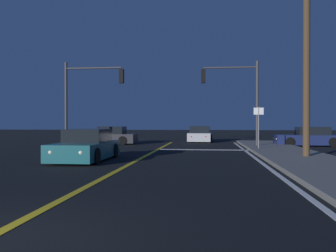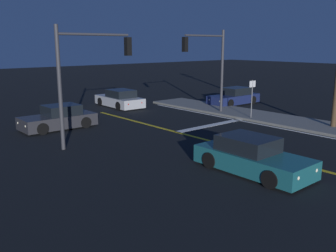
% 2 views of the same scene
% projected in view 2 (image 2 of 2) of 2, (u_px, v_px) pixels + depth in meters
% --- Properties ---
extents(lane_line_center, '(0.20, 31.64, 0.01)m').
position_uv_depth(lane_line_center, '(310.00, 167.00, 14.51)').
color(lane_line_center, gold).
rests_on(lane_line_center, ground).
extents(stop_bar, '(5.40, 0.50, 0.01)m').
position_uv_depth(stop_bar, '(211.00, 125.00, 22.01)').
color(stop_bar, white).
rests_on(stop_bar, ground).
extents(car_far_approaching_silver, '(2.09, 4.49, 1.34)m').
position_uv_depth(car_far_approaching_silver, '(120.00, 99.00, 28.46)').
color(car_far_approaching_silver, '#B2B5BA').
rests_on(car_far_approaching_silver, ground).
extents(car_distant_tail_teal, '(1.97, 4.47, 1.34)m').
position_uv_depth(car_distant_tail_teal, '(252.00, 157.00, 13.89)').
color(car_distant_tail_teal, '#195960').
rests_on(car_distant_tail_teal, ground).
extents(car_lead_oncoming_navy, '(4.56, 1.91, 1.34)m').
position_uv_depth(car_lead_oncoming_navy, '(234.00, 97.00, 29.69)').
color(car_lead_oncoming_navy, navy).
rests_on(car_lead_oncoming_navy, ground).
extents(car_parked_curb_charcoal, '(4.17, 1.93, 1.34)m').
position_uv_depth(car_parked_curb_charcoal, '(59.00, 118.00, 21.12)').
color(car_parked_curb_charcoal, '#2D2D33').
rests_on(car_parked_curb_charcoal, ground).
extents(traffic_signal_near_right, '(3.73, 0.28, 5.66)m').
position_uv_depth(traffic_signal_near_right, '(209.00, 59.00, 24.28)').
color(traffic_signal_near_right, '#38383D').
rests_on(traffic_signal_near_right, ground).
extents(traffic_signal_far_left, '(3.93, 0.28, 5.56)m').
position_uv_depth(traffic_signal_far_left, '(88.00, 66.00, 17.12)').
color(traffic_signal_far_left, '#38383D').
rests_on(traffic_signal_far_left, ground).
extents(street_sign_corner, '(0.56, 0.06, 2.54)m').
position_uv_depth(street_sign_corner, '(252.00, 93.00, 23.31)').
color(street_sign_corner, slate).
rests_on(street_sign_corner, ground).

